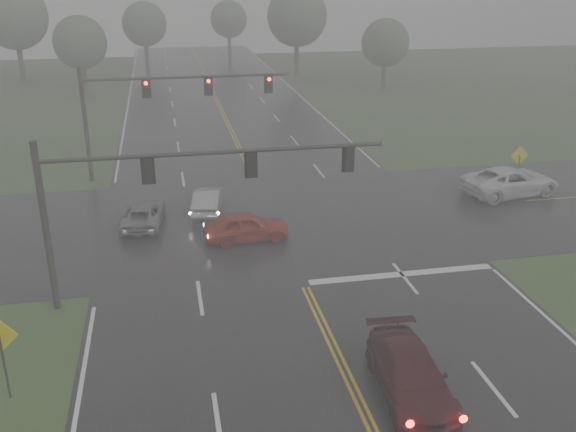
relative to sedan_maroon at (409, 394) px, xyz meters
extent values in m
cube|color=black|center=(-1.69, 13.74, 0.00)|extent=(18.00, 160.00, 0.02)
cube|color=black|center=(-1.69, 15.74, 0.00)|extent=(120.00, 14.00, 0.02)
cube|color=silver|center=(2.81, 8.14, 0.00)|extent=(8.50, 0.50, 0.01)
imported|color=#36090F|center=(0.00, 0.00, 0.00)|extent=(2.33, 5.12, 1.45)
imported|color=#9B180E|center=(-3.48, 13.30, 0.00)|extent=(4.33, 1.90, 1.45)
imported|color=gray|center=(-5.04, 17.59, 0.00)|extent=(2.14, 4.29, 1.35)
imported|color=slate|center=(-8.54, 16.27, 0.00)|extent=(2.51, 4.55, 1.21)
imported|color=silver|center=(12.90, 16.98, 0.00)|extent=(6.34, 3.72, 1.66)
cylinder|color=black|center=(-11.89, 8.07, 3.47)|extent=(0.27, 0.27, 6.94)
cylinder|color=black|center=(-11.89, 8.07, 6.17)|extent=(0.17, 0.17, 0.77)
cylinder|color=black|center=(-5.20, 8.07, 6.13)|extent=(13.38, 0.17, 0.17)
cube|color=black|center=(-7.88, 8.07, 5.55)|extent=(0.33, 0.27, 1.01)
cube|color=black|center=(-7.88, 8.22, 5.55)|extent=(0.53, 0.03, 1.21)
cube|color=black|center=(-3.86, 8.07, 5.55)|extent=(0.33, 0.27, 1.01)
cube|color=black|center=(-3.86, 8.22, 5.55)|extent=(0.53, 0.03, 1.21)
cube|color=black|center=(0.15, 8.07, 5.55)|extent=(0.33, 0.27, 1.01)
cube|color=black|center=(0.15, 8.22, 5.55)|extent=(0.53, 0.03, 1.21)
cylinder|color=black|center=(-11.89, 24.52, 3.61)|extent=(0.28, 0.28, 7.23)
cylinder|color=black|center=(-11.89, 24.52, 6.43)|extent=(0.18, 0.18, 0.80)
cylinder|color=black|center=(-5.50, 24.52, 6.38)|extent=(12.79, 0.18, 0.18)
cube|color=black|center=(-8.05, 24.52, 5.77)|extent=(0.34, 0.28, 1.05)
cube|color=black|center=(-8.05, 24.68, 5.77)|extent=(0.55, 0.03, 1.25)
cylinder|color=#FF0C05|center=(-8.05, 24.36, 6.10)|extent=(0.22, 0.06, 0.22)
cube|color=black|center=(-4.22, 24.52, 5.77)|extent=(0.34, 0.28, 1.05)
cube|color=black|center=(-4.22, 24.68, 5.77)|extent=(0.55, 0.03, 1.25)
cylinder|color=#FF0C05|center=(-4.22, 24.36, 6.10)|extent=(0.22, 0.06, 0.22)
cube|color=black|center=(-0.38, 24.52, 5.77)|extent=(0.34, 0.28, 1.05)
cube|color=black|center=(-0.38, 24.68, 5.77)|extent=(0.55, 0.03, 1.25)
cylinder|color=#FF0C05|center=(-0.38, 24.36, 6.10)|extent=(0.22, 0.06, 0.22)
cylinder|color=black|center=(-12.60, 2.32, 1.16)|extent=(0.08, 0.08, 2.31)
cylinder|color=black|center=(13.51, 17.33, 1.15)|extent=(0.08, 0.08, 2.30)
cube|color=#D3BB0C|center=(13.51, 17.36, 2.30)|extent=(1.21, 0.14, 1.21)
cylinder|color=#2D231D|center=(-15.05, 55.08, 1.54)|extent=(0.62, 0.62, 3.08)
sphere|color=#3B5337|center=(-15.05, 55.08, 5.31)|extent=(5.48, 5.48, 5.48)
cylinder|color=#2D231D|center=(9.51, 62.76, 2.03)|extent=(0.58, 0.58, 4.05)
sphere|color=#3B5337|center=(9.51, 62.76, 6.98)|extent=(7.20, 7.20, 7.20)
cylinder|color=#2D231D|center=(-8.69, 72.71, 1.61)|extent=(0.58, 0.58, 3.22)
sphere|color=#3B5337|center=(-8.69, 72.71, 5.55)|extent=(5.73, 5.73, 5.73)
cylinder|color=#2D231D|center=(16.83, 51.40, 1.44)|extent=(0.51, 0.51, 2.89)
sphere|color=#3B5337|center=(16.83, 51.40, 4.97)|extent=(5.13, 5.13, 5.13)
cylinder|color=#2D231D|center=(-23.04, 65.01, 2.11)|extent=(0.58, 0.58, 4.23)
sphere|color=#3B5337|center=(-23.04, 65.01, 7.28)|extent=(7.52, 7.52, 7.52)
cylinder|color=#2D231D|center=(3.36, 82.31, 1.52)|extent=(0.53, 0.53, 3.04)
sphere|color=#3B5337|center=(3.36, 82.31, 5.23)|extent=(5.40, 5.40, 5.40)
camera|label=1|loc=(-7.16, -16.04, 12.97)|focal=40.00mm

